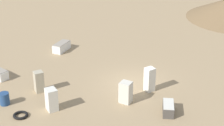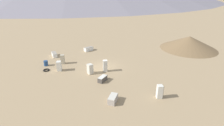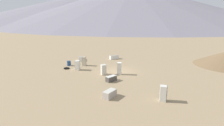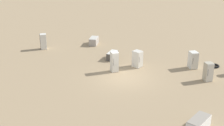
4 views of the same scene
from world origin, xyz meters
The scene contains 14 objects.
ground_plane centered at (0.00, 0.00, 0.00)m, with size 1000.00×1000.00×0.00m, color #9E8460.
mountain_ridge_0 centered at (-12.66, 201.56, 23.74)m, with size 303.37×303.37×47.48m.
mountain_ridge_1 centered at (-85.01, 245.86, 22.83)m, with size 345.86×345.86×45.67m.
discarded_fridge_0 centered at (-2.00, 8.21, 0.36)m, with size 1.92×1.67×0.73m.
discarded_fridge_1 centered at (0.38, -1.49, 0.88)m, with size 0.62×0.66×1.75m.
discarded_fridge_2 centered at (-1.85, -1.96, 0.73)m, with size 0.95×0.98×1.46m.
discarded_fridge_3 centered at (-6.39, -0.38, 0.74)m, with size 0.65×0.80×1.49m.
discarded_fridge_4 centered at (0.47, -9.20, 0.37)m, with size 1.33×1.68×0.75m.
discarded_fridge_5 centered at (-8.18, 5.90, 0.35)m, with size 1.31×2.01×0.70m.
discarded_fridge_6 centered at (5.75, -9.09, 0.79)m, with size 0.67×0.63×1.58m.
discarded_fridge_7 centered at (-0.26, -4.44, 0.34)m, with size 1.40×1.56×0.68m.
discarded_fridge_8 centered at (-6.23, 2.29, 0.76)m, with size 0.64×0.65×1.51m.
scrap_tire centered at (-8.38, -0.14, 0.08)m, with size 0.94×0.94×0.17m.
rusty_barrel centered at (-8.80, 1.78, 0.41)m, with size 0.64×0.64×0.83m.
Camera 3 is at (3.64, -25.42, 7.85)m, focal length 28.00 mm.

